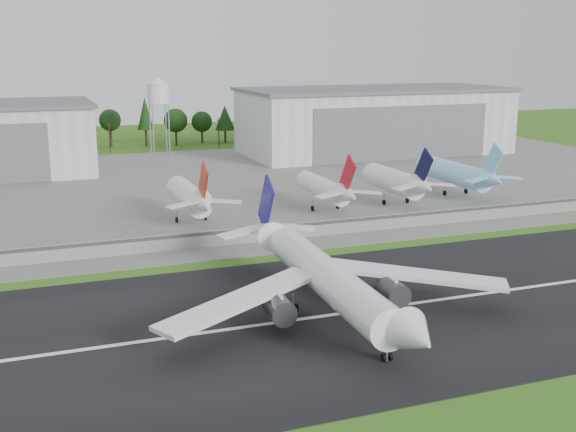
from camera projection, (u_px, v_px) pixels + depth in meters
name	position (u px, v px, depth m)	size (l,w,h in m)	color
ground	(431.00, 328.00, 107.57)	(600.00, 600.00, 0.00)	#346317
runway	(398.00, 306.00, 116.66)	(320.00, 60.00, 0.10)	black
runway_centerline	(398.00, 306.00, 116.65)	(220.00, 1.00, 0.02)	white
apron	(219.00, 185.00, 216.85)	(320.00, 150.00, 0.10)	slate
blast_fence	(297.00, 230.00, 157.23)	(240.00, 0.61, 3.50)	gray
hangar_east	(374.00, 120.00, 280.52)	(102.00, 47.00, 25.20)	silver
water_tower	(158.00, 91.00, 268.68)	(8.40, 8.40, 29.40)	#99999E
utility_poles	(166.00, 150.00, 289.72)	(230.00, 3.00, 12.00)	black
treeline	(159.00, 145.00, 303.38)	(320.00, 16.00, 22.00)	black
main_airliner	(329.00, 287.00, 110.90)	(57.23, 59.19, 18.17)	white
parked_jet_red_a	(192.00, 197.00, 169.64)	(7.36, 31.29, 16.74)	white
parked_jet_red_b	(328.00, 189.00, 181.61)	(7.36, 31.29, 16.36)	white
parked_jet_navy	(399.00, 182.00, 188.55)	(7.36, 31.29, 16.87)	white
parked_jet_skyblue	(459.00, 174.00, 200.56)	(7.36, 37.29, 16.91)	#91D9FB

